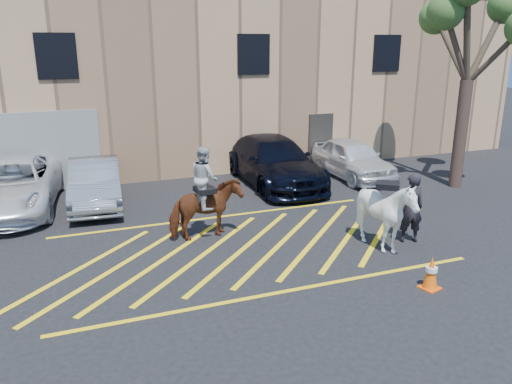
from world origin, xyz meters
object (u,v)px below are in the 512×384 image
object	(u,v)px
car_blue_suv	(274,161)
car_white_suv	(352,158)
car_silver_sedan	(95,183)
handler	(411,208)
traffic_cone	(431,273)
mounted_bay	(205,202)
car_white_pickup	(11,185)
saddled_white	(385,214)
tree	(474,22)

from	to	relation	value
car_blue_suv	car_white_suv	distance (m)	3.21
car_silver_sedan	car_blue_suv	world-z (taller)	car_blue_suv
handler	traffic_cone	size ratio (longest dim) A/B	2.53
mounted_bay	traffic_cone	xyz separation A→B (m)	(3.69, -4.46, -0.64)
car_white_suv	handler	bearing A→B (deg)	-107.08
car_blue_suv	traffic_cone	xyz separation A→B (m)	(-0.12, -8.85, -0.48)
car_white_pickup	car_silver_sedan	world-z (taller)	car_white_pickup
saddled_white	mounted_bay	bearing A→B (deg)	149.50
car_blue_suv	mounted_bay	bearing A→B (deg)	-129.72
car_white_suv	mounted_bay	distance (m)	8.14
car_silver_sedan	mounted_bay	xyz separation A→B (m)	(2.53, -4.10, 0.29)
tree	mounted_bay	bearing A→B (deg)	-170.50
car_white_suv	tree	xyz separation A→B (m)	(2.81, -2.49, 4.95)
tree	car_blue_suv	bearing A→B (deg)	155.46
car_white_pickup	car_white_suv	world-z (taller)	car_white_pickup
car_blue_suv	car_white_suv	size ratio (longest dim) A/B	1.34
car_blue_suv	traffic_cone	distance (m)	8.86
saddled_white	handler	bearing A→B (deg)	13.96
handler	saddled_white	world-z (taller)	saddled_white
car_white_pickup	tree	world-z (taller)	tree
car_silver_sedan	tree	distance (m)	13.54
car_white_pickup	traffic_cone	distance (m)	12.47
tree	traffic_cone	bearing A→B (deg)	-135.09
car_silver_sedan	handler	bearing A→B (deg)	-35.95
car_silver_sedan	traffic_cone	distance (m)	10.59
car_white_pickup	car_white_suv	xyz separation A→B (m)	(12.00, -0.34, -0.05)
car_silver_sedan	car_white_pickup	bearing A→B (deg)	175.19
car_silver_sedan	mounted_bay	size ratio (longest dim) A/B	1.76
car_white_pickup	car_blue_suv	size ratio (longest dim) A/B	0.98
mounted_bay	car_blue_suv	bearing A→B (deg)	49.02
car_white_pickup	saddled_white	xyz separation A→B (m)	(8.97, -6.81, 0.16)
tree	car_white_suv	bearing A→B (deg)	138.51
handler	traffic_cone	world-z (taller)	handler
car_white_pickup	handler	size ratio (longest dim) A/B	3.09
traffic_cone	handler	bearing A→B (deg)	62.59
mounted_bay	traffic_cone	bearing A→B (deg)	-50.40
car_white_pickup	mounted_bay	distance (m)	6.71
car_blue_suv	handler	bearing A→B (deg)	-79.12
car_white_pickup	tree	distance (m)	15.85
car_blue_suv	car_white_suv	world-z (taller)	car_blue_suv
saddled_white	tree	bearing A→B (deg)	34.31
car_white_suv	handler	xyz separation A→B (m)	(-2.09, -6.24, 0.18)
car_white_suv	mounted_bay	size ratio (longest dim) A/B	1.74
car_blue_suv	handler	xyz separation A→B (m)	(1.10, -6.49, 0.08)
car_white_suv	saddled_white	bearing A→B (deg)	-113.61
car_white_pickup	tree	xyz separation A→B (m)	(14.81, -2.83, 4.90)
car_blue_suv	mounted_bay	size ratio (longest dim) A/B	2.33
tree	saddled_white	bearing A→B (deg)	-145.69
car_blue_suv	handler	distance (m)	6.59
car_white_suv	saddled_white	distance (m)	7.15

